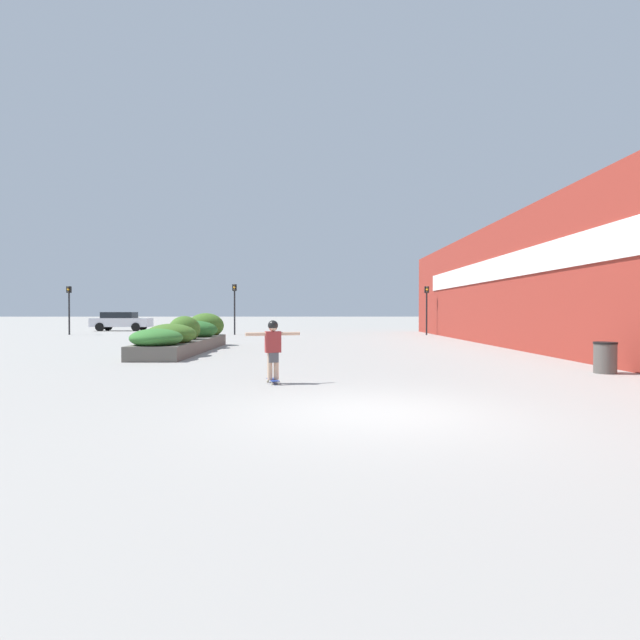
% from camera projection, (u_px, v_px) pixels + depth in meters
% --- Properties ---
extents(ground_plane, '(300.00, 300.00, 0.00)m').
position_uv_depth(ground_plane, '(374.00, 412.00, 7.96)').
color(ground_plane, gray).
extents(building_wall_right, '(0.67, 37.56, 5.80)m').
position_uv_depth(building_wall_right, '(517.00, 282.00, 21.43)').
color(building_wall_right, maroon).
rests_on(building_wall_right, ground_plane).
extents(planter_box, '(1.92, 8.74, 1.54)m').
position_uv_depth(planter_box, '(186.00, 336.00, 20.26)').
color(planter_box, '#605B54').
rests_on(planter_box, ground_plane).
extents(skateboard, '(0.35, 0.61, 0.09)m').
position_uv_depth(skateboard, '(273.00, 381.00, 11.18)').
color(skateboard, navy).
rests_on(skateboard, ground_plane).
extents(skateboarder, '(1.20, 0.47, 1.33)m').
position_uv_depth(skateboarder, '(273.00, 344.00, 11.17)').
color(skateboarder, tan).
rests_on(skateboarder, skateboard).
extents(trash_bin, '(0.58, 0.58, 0.82)m').
position_uv_depth(trash_bin, '(605.00, 358.00, 13.01)').
color(trash_bin, '#514C47').
rests_on(trash_bin, ground_plane).
extents(car_leftmost, '(4.55, 1.85, 1.45)m').
position_uv_depth(car_leftmost, '(539.00, 321.00, 42.67)').
color(car_leftmost, navy).
rests_on(car_leftmost, ground_plane).
extents(car_center_left, '(4.75, 1.84, 1.57)m').
position_uv_depth(car_center_left, '(121.00, 321.00, 41.59)').
color(car_center_left, silver).
rests_on(car_center_left, ground_plane).
extents(traffic_light_left, '(0.28, 0.30, 3.50)m').
position_uv_depth(traffic_light_left, '(235.00, 300.00, 34.44)').
color(traffic_light_left, black).
rests_on(traffic_light_left, ground_plane).
extents(traffic_light_right, '(0.28, 0.30, 3.35)m').
position_uv_depth(traffic_light_right, '(427.00, 302.00, 34.22)').
color(traffic_light_right, black).
rests_on(traffic_light_right, ground_plane).
extents(traffic_light_far_left, '(0.28, 0.30, 3.37)m').
position_uv_depth(traffic_light_far_left, '(69.00, 302.00, 34.61)').
color(traffic_light_far_left, black).
rests_on(traffic_light_far_left, ground_plane).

